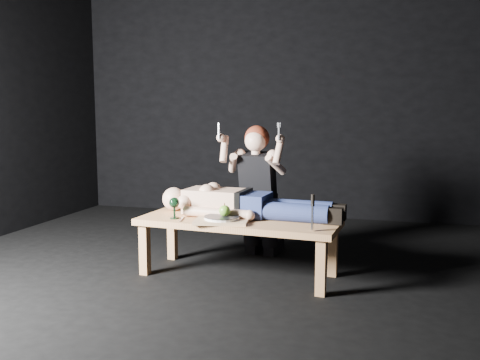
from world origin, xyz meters
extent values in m
plane|color=black|center=(0.00, 0.00, 0.00)|extent=(5.00, 5.00, 0.00)
plane|color=black|center=(0.00, 2.50, 1.50)|extent=(5.00, 0.00, 5.00)
cube|color=tan|center=(0.23, 0.01, 0.23)|extent=(1.60, 0.70, 0.45)
cube|color=tan|center=(0.15, -0.14, 0.46)|extent=(0.44, 0.34, 0.02)
cylinder|color=white|center=(0.15, -0.14, 0.48)|extent=(0.30, 0.30, 0.02)
sphere|color=#49981B|center=(0.17, -0.13, 0.54)|extent=(0.09, 0.09, 0.09)
cube|color=#B2B2B7|center=(-0.18, -0.14, 0.45)|extent=(0.05, 0.16, 0.01)
cube|color=#B2B2B7|center=(0.30, -0.15, 0.45)|extent=(0.08, 0.16, 0.01)
cube|color=#B2B2B7|center=(0.25, -0.08, 0.45)|extent=(0.06, 0.16, 0.01)
camera|label=1|loc=(1.31, -3.77, 1.26)|focal=38.57mm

